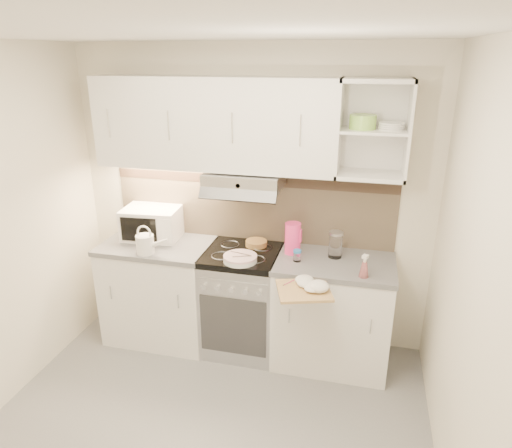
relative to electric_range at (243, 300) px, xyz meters
name	(u,v)px	position (x,y,z in m)	size (l,w,h in m)	color
ground	(199,442)	(0.00, -1.10, -0.45)	(3.00, 3.00, 0.00)	gray
room_shell	(209,190)	(0.00, -0.73, 1.18)	(3.04, 2.84, 2.52)	silver
base_cabinet_left	(161,292)	(-0.75, 0.00, -0.02)	(0.90, 0.60, 0.86)	white
worktop_left	(157,245)	(-0.75, 0.00, 0.43)	(0.92, 0.62, 0.04)	slate
base_cabinet_right	(332,314)	(0.75, 0.00, -0.02)	(0.90, 0.60, 0.86)	white
worktop_right	(335,263)	(0.75, 0.00, 0.43)	(0.92, 0.62, 0.04)	slate
electric_range	(243,300)	(0.00, 0.00, 0.00)	(0.60, 0.60, 0.90)	#B7B7BC
microwave	(152,223)	(-0.84, 0.12, 0.58)	(0.50, 0.39, 0.27)	white
watering_can	(146,244)	(-0.74, -0.21, 0.53)	(0.28, 0.14, 0.24)	white
plate_stack	(240,258)	(0.03, -0.18, 0.47)	(0.26, 0.26, 0.06)	silver
bread_loaf	(256,243)	(0.08, 0.15, 0.47)	(0.18, 0.18, 0.04)	#AC6844
pink_pitcher	(293,238)	(0.40, 0.07, 0.58)	(0.14, 0.13, 0.25)	#FF3482
glass_jar	(336,245)	(0.74, 0.08, 0.56)	(0.11, 0.11, 0.21)	white
spice_jar	(297,255)	(0.46, -0.07, 0.50)	(0.06, 0.06, 0.09)	white
spray_bottle	(364,267)	(0.97, -0.22, 0.52)	(0.07, 0.07, 0.19)	pink
cutting_board	(304,290)	(0.57, -0.47, 0.42)	(0.36, 0.32, 0.02)	tan
dish_towel	(312,283)	(0.62, -0.43, 0.46)	(0.26, 0.22, 0.07)	silver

